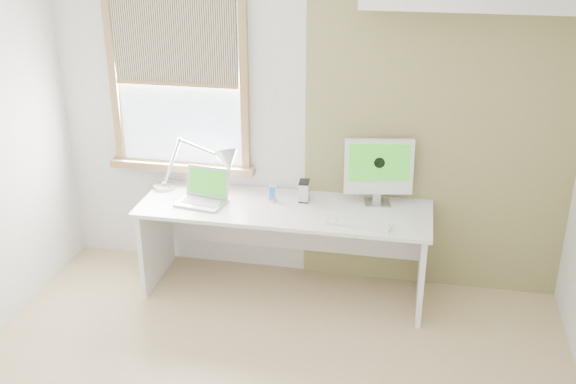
% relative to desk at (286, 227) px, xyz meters
% --- Properties ---
extents(room, '(4.04, 3.54, 2.64)m').
position_rel_desk_xyz_m(room, '(0.10, -1.44, 0.77)').
color(room, tan).
rests_on(room, ground).
extents(accent_wall, '(2.00, 0.02, 2.60)m').
position_rel_desk_xyz_m(accent_wall, '(1.10, 0.30, 0.77)').
color(accent_wall, olive).
rests_on(accent_wall, room).
extents(window, '(1.20, 0.14, 1.42)m').
position_rel_desk_xyz_m(window, '(-0.90, 0.27, 1.01)').
color(window, olive).
rests_on(window, room).
extents(desk, '(2.20, 0.70, 0.73)m').
position_rel_desk_xyz_m(desk, '(0.00, 0.00, 0.00)').
color(desk, white).
rests_on(desk, room).
extents(desk_lamp, '(0.77, 0.31, 0.43)m').
position_rel_desk_xyz_m(desk_lamp, '(-0.59, 0.15, 0.42)').
color(desk_lamp, silver).
rests_on(desk_lamp, desk).
extents(laptop, '(0.40, 0.34, 0.25)m').
position_rel_desk_xyz_m(laptop, '(-0.62, -0.08, 0.26)').
color(laptop, silver).
rests_on(laptop, desk).
extents(phone_dock, '(0.07, 0.07, 0.13)m').
position_rel_desk_xyz_m(phone_dock, '(-0.11, 0.03, 0.23)').
color(phone_dock, silver).
rests_on(phone_dock, desk).
extents(external_drive, '(0.08, 0.13, 0.16)m').
position_rel_desk_xyz_m(external_drive, '(0.13, 0.09, 0.27)').
color(external_drive, silver).
rests_on(external_drive, desk).
extents(imac, '(0.52, 0.21, 0.50)m').
position_rel_desk_xyz_m(imac, '(0.68, 0.15, 0.48)').
color(imac, silver).
rests_on(imac, desk).
extents(keyboard, '(0.47, 0.20, 0.02)m').
position_rel_desk_xyz_m(keyboard, '(0.58, -0.26, 0.21)').
color(keyboard, white).
rests_on(keyboard, desk).
extents(mouse, '(0.08, 0.10, 0.03)m').
position_rel_desk_xyz_m(mouse, '(0.41, -0.25, 0.21)').
color(mouse, white).
rests_on(mouse, desk).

